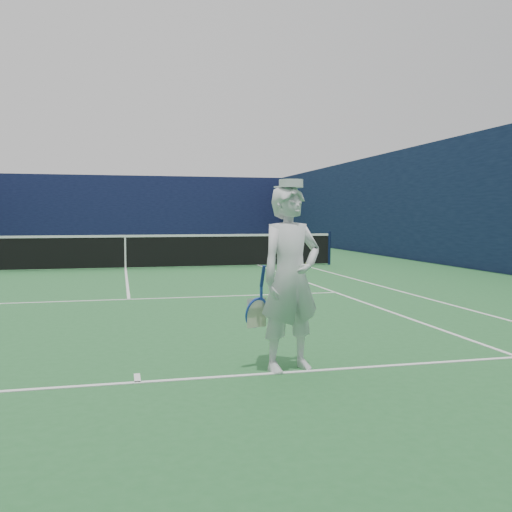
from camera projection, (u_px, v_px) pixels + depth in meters
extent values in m
plane|color=#276732|center=(126.00, 269.00, 16.86)|extent=(80.00, 80.00, 0.00)
cube|color=white|center=(123.00, 247.00, 28.39)|extent=(11.03, 0.06, 0.01)
cube|color=white|center=(138.00, 382.00, 5.33)|extent=(11.03, 0.06, 0.01)
cube|color=white|center=(302.00, 265.00, 18.13)|extent=(0.06, 23.83, 0.01)
cube|color=white|center=(260.00, 266.00, 17.81)|extent=(0.06, 23.77, 0.01)
cube|color=white|center=(124.00, 255.00, 23.07)|extent=(8.23, 0.06, 0.01)
cube|color=white|center=(129.00, 299.00, 10.65)|extent=(8.23, 0.06, 0.01)
cube|color=white|center=(126.00, 269.00, 16.86)|extent=(0.06, 12.80, 0.01)
cube|color=white|center=(123.00, 248.00, 28.24)|extent=(0.06, 0.30, 0.01)
cube|color=white|center=(137.00, 378.00, 5.47)|extent=(0.06, 0.30, 0.01)
cube|color=#0E1233|center=(122.00, 209.00, 34.18)|extent=(20.12, 0.12, 4.00)
cube|color=#101B3A|center=(431.00, 203.00, 19.03)|extent=(0.12, 36.12, 4.00)
cylinder|color=#141E4C|center=(329.00, 248.00, 18.30)|extent=(0.09, 0.09, 1.07)
cube|color=black|center=(125.00, 252.00, 16.82)|extent=(12.79, 0.02, 0.92)
cube|color=white|center=(125.00, 236.00, 16.79)|extent=(12.79, 0.04, 0.07)
cube|color=white|center=(125.00, 253.00, 16.83)|extent=(0.05, 0.03, 0.94)
imported|color=white|center=(291.00, 279.00, 5.72)|extent=(0.78, 0.62, 1.86)
cylinder|color=white|center=(291.00, 183.00, 5.65)|extent=(0.24, 0.24, 0.08)
cube|color=white|center=(284.00, 187.00, 5.77)|extent=(0.20, 0.15, 0.02)
cylinder|color=navy|center=(263.00, 276.00, 5.64)|extent=(0.06, 0.10, 0.22)
cube|color=#1F3CA8|center=(261.00, 293.00, 5.71)|extent=(0.03, 0.03, 0.14)
torus|color=#1F3CA8|center=(257.00, 313.00, 5.77)|extent=(0.31, 0.18, 0.29)
cube|color=beige|center=(257.00, 313.00, 5.77)|extent=(0.21, 0.07, 0.30)
sphere|color=#CCD518|center=(306.00, 267.00, 5.93)|extent=(0.07, 0.07, 0.07)
sphere|color=#CCD518|center=(308.00, 264.00, 5.97)|extent=(0.07, 0.07, 0.07)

